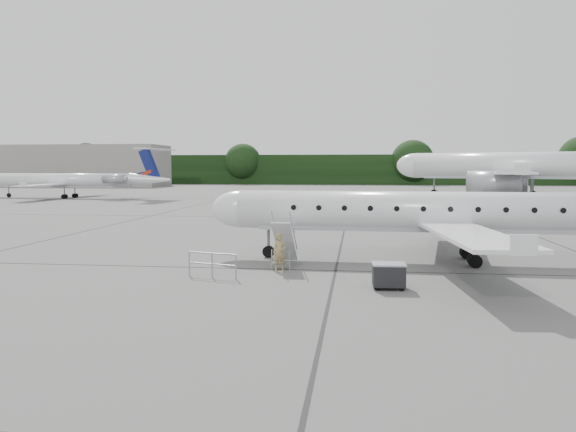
# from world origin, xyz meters

# --- Properties ---
(ground) EXTENTS (320.00, 320.00, 0.00)m
(ground) POSITION_xyz_m (0.00, 0.00, 0.00)
(ground) COLOR #62625F
(ground) RESTS_ON ground
(treeline) EXTENTS (260.00, 4.00, 8.00)m
(treeline) POSITION_xyz_m (0.00, 130.00, 4.00)
(treeline) COLOR black
(treeline) RESTS_ON ground
(terminal_building) EXTENTS (40.00, 14.00, 10.00)m
(terminal_building) POSITION_xyz_m (-70.00, 110.00, 5.00)
(terminal_building) COLOR gray
(terminal_building) RESTS_ON ground
(main_regional_jet) EXTENTS (26.94, 19.85, 6.74)m
(main_regional_jet) POSITION_xyz_m (1.68, 5.42, 3.37)
(main_regional_jet) COLOR silver
(main_regional_jet) RESTS_ON ground
(airstair) EXTENTS (0.94, 2.43, 2.11)m
(airstair) POSITION_xyz_m (-6.04, 3.51, 1.06)
(airstair) COLOR silver
(airstair) RESTS_ON ground
(passenger) EXTENTS (0.69, 0.56, 1.65)m
(passenger) POSITION_xyz_m (-6.09, 2.16, 0.83)
(passenger) COLOR olive
(passenger) RESTS_ON ground
(safety_railing) EXTENTS (2.14, 0.67, 1.00)m
(safety_railing) POSITION_xyz_m (-8.65, 0.40, 0.50)
(safety_railing) COLOR #95979D
(safety_railing) RESTS_ON ground
(baggage_cart) EXTENTS (1.22, 1.00, 1.02)m
(baggage_cart) POSITION_xyz_m (-1.55, -0.94, 0.51)
(baggage_cart) COLOR black
(baggage_cart) RESTS_ON ground
(bg_narrowbody) EXTENTS (44.10, 37.58, 13.43)m
(bg_narrowbody) POSITION_xyz_m (19.94, 61.50, 6.71)
(bg_narrowbody) COLOR silver
(bg_narrowbody) RESTS_ON ground
(bg_regional_left) EXTENTS (29.62, 22.53, 7.33)m
(bg_regional_left) POSITION_xyz_m (-46.15, 56.74, 3.66)
(bg_regional_left) COLOR silver
(bg_regional_left) RESTS_ON ground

